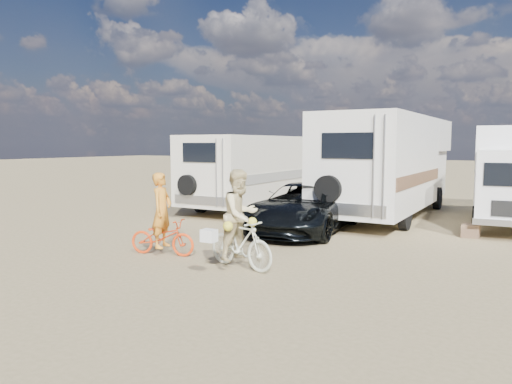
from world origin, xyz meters
The scene contains 10 objects.
ground centered at (0.00, 0.00, 0.00)m, with size 140.00×140.00×0.00m, color #927E57.
rv_main centered at (0.13, 7.18, 1.73)m, with size 2.65×8.90×3.46m, color white, non-canonical shape.
rv_left centered at (-5.03, 6.94, 1.42)m, with size 2.43×7.93×2.84m, color beige, non-canonical shape.
dark_suv centered at (-1.22, 2.87, 0.70)m, with size 2.33×5.05×1.40m, color black.
bike_man centered at (-2.82, -1.50, 0.42)m, with size 0.55×1.59×0.83m, color red.
bike_woman centered at (-0.63, -1.65, 0.52)m, with size 0.49×1.73×1.04m, color beige.
rider_man centered at (-2.82, -1.50, 0.86)m, with size 0.63×0.41×1.72m, color orange.
rider_woman centered at (-0.63, -1.65, 0.93)m, with size 0.90×0.70×1.86m, color #CFBC85.
cooler centered at (-0.51, 2.07, 0.24)m, with size 0.61×0.44×0.49m, color #27478C.
crate centered at (3.12, 4.30, 0.18)m, with size 0.45×0.45×0.36m, color #816046.
Camera 1 is at (4.47, -9.98, 2.55)m, focal length 34.03 mm.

